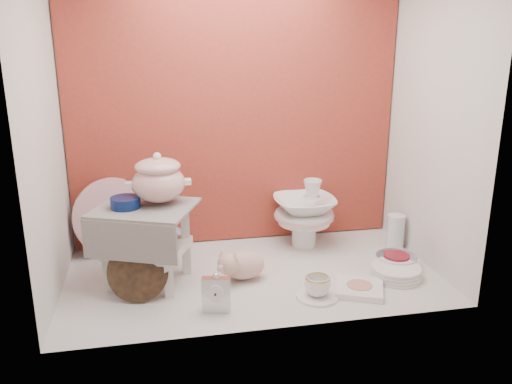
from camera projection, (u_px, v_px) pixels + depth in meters
ground at (253, 275)px, 2.59m from camera, size 1.80×1.80×0.00m
niche_shell at (245, 80)px, 2.49m from camera, size 1.86×1.03×1.53m
step_stool at (147, 245)px, 2.47m from camera, size 0.54×0.51×0.38m
soup_tureen at (158, 178)px, 2.43m from camera, size 0.34×0.34×0.25m
cobalt_bowl at (125, 203)px, 2.40m from camera, size 0.16×0.16×0.05m
floral_platter at (112, 216)px, 2.80m from camera, size 0.42×0.23×0.41m
blue_white_vase at (162, 232)px, 2.83m from camera, size 0.26×0.26×0.23m
lacquer_tray at (138, 272)px, 2.33m from camera, size 0.28×0.15×0.26m
mantel_clock at (216, 293)px, 2.23m from camera, size 0.13×0.07×0.18m
plush_pig at (243, 264)px, 2.52m from camera, size 0.29×0.23×0.16m
teacup_saucer at (317, 296)px, 2.37m from camera, size 0.22×0.22×0.01m
gold_rim_teacup at (317, 286)px, 2.35m from camera, size 0.15×0.15×0.09m
lattice_dish at (359, 288)px, 2.42m from camera, size 0.28×0.28×0.03m
dinner_plate_stack at (396, 272)px, 2.55m from camera, size 0.31×0.31×0.06m
crystal_bowl at (396, 262)px, 2.66m from camera, size 0.26×0.26×0.07m
clear_glass_vase at (395, 232)px, 2.89m from camera, size 0.11×0.11×0.19m
porcelain_tower at (304, 213)px, 2.90m from camera, size 0.44×0.44×0.38m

